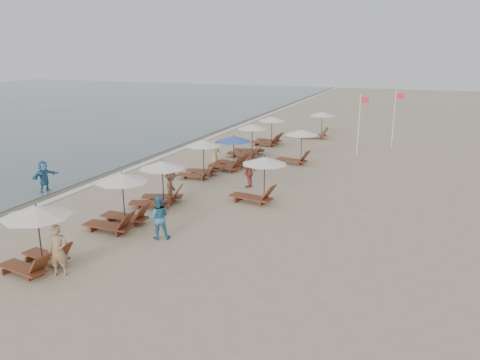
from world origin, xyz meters
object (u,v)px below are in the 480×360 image
at_px(lounger_station_0, 35,236).
at_px(beachgoer_far_b, 215,152).
at_px(inland_station_0, 258,176).
at_px(beachgoer_mid_b, 172,188).
at_px(beachgoer_far_a, 250,172).
at_px(flag_pole_near, 360,122).
at_px(lounger_station_6, 269,132).
at_px(beachgoer_near, 58,251).
at_px(lounger_station_3, 200,159).
at_px(beachgoer_mid_a, 159,217).
at_px(lounger_station_4, 230,153).
at_px(inland_station_1, 297,143).
at_px(waterline_walker, 44,177).
at_px(lounger_station_2, 159,184).
at_px(lounger_station_5, 248,142).
at_px(inland_station_2, 318,123).
at_px(lounger_station_1, 118,203).

relative_size(lounger_station_0, beachgoer_far_b, 1.62).
relative_size(inland_station_0, beachgoer_mid_b, 1.73).
height_order(beachgoer_far_a, flag_pole_near, flag_pole_near).
xyz_separation_m(lounger_station_0, beachgoer_far_a, (3.20, 11.74, -0.37)).
xyz_separation_m(lounger_station_6, beachgoer_far_a, (2.72, -11.56, -0.22)).
relative_size(lounger_station_0, beachgoer_near, 1.44).
bearing_deg(lounger_station_3, beachgoer_mid_a, -73.77).
distance_m(lounger_station_4, inland_station_1, 4.58).
relative_size(beachgoer_near, beachgoer_mid_a, 1.00).
height_order(lounger_station_3, waterline_walker, lounger_station_3).
bearing_deg(beachgoer_far_b, lounger_station_3, -131.21).
distance_m(lounger_station_3, beachgoer_near, 12.83).
relative_size(lounger_station_2, lounger_station_5, 0.95).
bearing_deg(inland_station_0, beachgoer_far_b, 128.84).
height_order(lounger_station_0, lounger_station_5, lounger_station_5).
height_order(lounger_station_4, flag_pole_near, flag_pole_near).
bearing_deg(beachgoer_near, inland_station_2, 61.59).
height_order(lounger_station_2, beachgoer_mid_b, lounger_station_2).
relative_size(beachgoer_mid_b, waterline_walker, 0.97).
height_order(inland_station_1, inland_station_2, same).
bearing_deg(flag_pole_near, beachgoer_mid_b, -114.87).
relative_size(inland_station_1, beachgoer_far_a, 1.66).
xyz_separation_m(inland_station_1, beachgoer_far_b, (-4.99, -1.92, -0.57)).
height_order(lounger_station_5, beachgoer_far_b, lounger_station_5).
height_order(inland_station_1, beachgoer_far_b, inland_station_1).
distance_m(lounger_station_1, lounger_station_4, 10.87).
bearing_deg(lounger_station_5, beachgoer_mid_b, -87.98).
height_order(lounger_station_0, lounger_station_6, lounger_station_0).
bearing_deg(lounger_station_5, lounger_station_3, -95.17).
bearing_deg(waterline_walker, lounger_station_6, -13.95).
bearing_deg(lounger_station_4, beachgoer_near, -88.73).
relative_size(lounger_station_5, inland_station_2, 0.94).
bearing_deg(waterline_walker, lounger_station_1, -104.21).
bearing_deg(inland_station_2, beachgoer_near, -95.07).
bearing_deg(waterline_walker, lounger_station_0, -129.07).
height_order(lounger_station_4, waterline_walker, lounger_station_4).
bearing_deg(lounger_station_2, inland_station_2, 80.95).
bearing_deg(inland_station_0, flag_pole_near, 76.43).
bearing_deg(beachgoer_mid_a, inland_station_0, -137.39).
bearing_deg(inland_station_1, beachgoer_mid_a, -97.10).
distance_m(lounger_station_2, beachgoer_near, 7.50).
relative_size(lounger_station_4, beachgoer_far_a, 1.60).
height_order(lounger_station_0, inland_station_0, lounger_station_0).
bearing_deg(lounger_station_2, beachgoer_far_b, 97.12).
bearing_deg(beachgoer_far_b, inland_station_2, 17.39).
distance_m(lounger_station_3, beachgoer_far_a, 3.53).
bearing_deg(lounger_station_4, lounger_station_3, -109.89).
relative_size(lounger_station_5, beachgoer_mid_a, 1.54).
bearing_deg(lounger_station_0, beachgoer_near, -5.28).
relative_size(lounger_station_3, lounger_station_5, 0.92).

